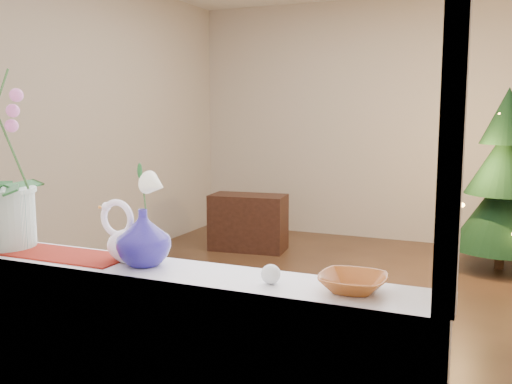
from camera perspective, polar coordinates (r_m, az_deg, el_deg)
ground at (r=4.41m, az=6.44°, el=-11.24°), size 5.00×5.00×0.00m
wall_back at (r=6.60m, az=13.04°, el=6.94°), size 4.50×0.10×2.70m
wall_front at (r=1.92m, az=-15.40°, el=4.65°), size 4.50×0.10×2.70m
wall_left at (r=5.28m, az=-17.53°, el=6.55°), size 0.10×5.00×2.70m
windowsill at (r=2.09m, az=-12.70°, el=-7.51°), size 2.20×0.26×0.04m
window_frame at (r=1.95m, az=-15.23°, el=15.01°), size 2.22×0.06×1.60m
runner at (r=2.32m, az=-20.35°, el=-5.67°), size 0.70×0.20×0.01m
swan at (r=2.08m, az=-12.52°, el=-4.05°), size 0.27×0.18×0.21m
blue_vase at (r=2.03m, az=-11.21°, el=-4.05°), size 0.27×0.27×0.23m
lily at (r=1.99m, az=-11.36°, el=1.59°), size 0.13×0.07×0.17m
paperweight at (r=1.80m, az=1.49°, el=-8.21°), size 0.07×0.07×0.06m
amber_dish at (r=1.75m, az=9.67°, el=-9.07°), size 0.18×0.18×0.04m
xmas_tree at (r=5.68m, az=23.57°, el=1.14°), size 1.20×1.20×1.67m
side_table at (r=6.02m, az=-0.78°, el=-3.05°), size 0.83×0.48×0.59m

